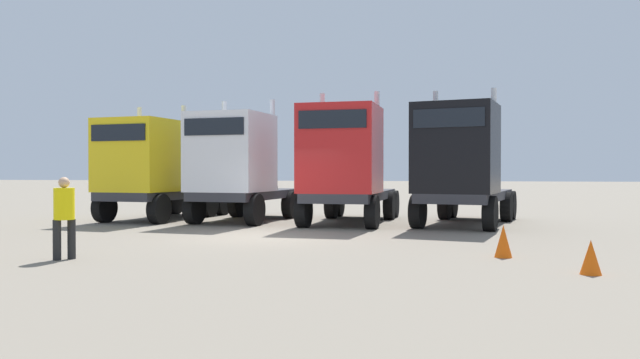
% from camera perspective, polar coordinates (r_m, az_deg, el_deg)
% --- Properties ---
extents(ground, '(200.00, 200.00, 0.00)m').
position_cam_1_polar(ground, '(16.72, -5.38, -5.35)').
color(ground, gray).
extents(semi_truck_yellow, '(3.21, 6.02, 4.19)m').
position_cam_1_polar(semi_truck_yellow, '(22.78, -15.62, 0.99)').
color(semi_truck_yellow, '#333338').
rests_on(semi_truck_yellow, ground).
extents(semi_truck_white, '(3.13, 5.92, 4.34)m').
position_cam_1_polar(semi_truck_white, '(21.45, -7.69, 1.26)').
color(semi_truck_white, '#333338').
rests_on(semi_truck_white, ground).
extents(semi_truck_red, '(2.86, 6.34, 4.48)m').
position_cam_1_polar(semi_truck_red, '(20.20, 2.32, 1.41)').
color(semi_truck_red, '#333338').
rests_on(semi_truck_red, ground).
extents(semi_truck_black, '(3.80, 6.61, 4.48)m').
position_cam_1_polar(semi_truck_black, '(20.11, 12.93, 1.34)').
color(semi_truck_black, '#333338').
rests_on(semi_truck_black, ground).
extents(visitor_in_hivis, '(0.57, 0.57, 1.66)m').
position_cam_1_polar(visitor_in_hivis, '(13.36, -22.72, -2.80)').
color(visitor_in_hivis, black).
rests_on(visitor_in_hivis, ground).
extents(traffic_cone_near, '(0.36, 0.36, 0.68)m').
position_cam_1_polar(traffic_cone_near, '(13.22, 16.70, -5.52)').
color(traffic_cone_near, '#F2590C').
rests_on(traffic_cone_near, ground).
extents(traffic_cone_far, '(0.36, 0.36, 0.60)m').
position_cam_1_polar(traffic_cone_far, '(11.57, 23.90, -6.63)').
color(traffic_cone_far, '#F2590C').
rests_on(traffic_cone_far, ground).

